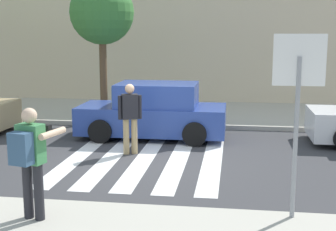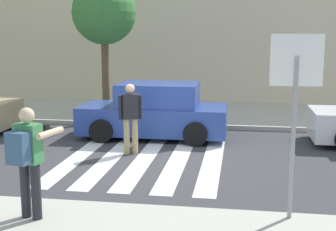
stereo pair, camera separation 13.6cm
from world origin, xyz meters
name	(u,v)px [view 2 (the right image)]	position (x,y,z in m)	size (l,w,h in m)	color
ground_plane	(144,159)	(0.00, 0.00, 0.00)	(120.00, 120.00, 0.00)	#38383A
sidewalk_far	(178,113)	(0.00, 6.00, 0.07)	(60.00, 4.80, 0.14)	#B2AD9E
building_facade_far	(192,19)	(0.00, 10.40, 3.49)	(56.00, 4.00, 6.97)	beige
crosswalk_stripe_0	(82,154)	(-1.60, 0.20, 0.00)	(0.44, 5.20, 0.01)	silver
crosswalk_stripe_1	(114,155)	(-0.80, 0.20, 0.00)	(0.44, 5.20, 0.01)	silver
crosswalk_stripe_2	(146,157)	(0.00, 0.20, 0.00)	(0.44, 5.20, 0.01)	silver
crosswalk_stripe_3	(179,158)	(0.80, 0.20, 0.00)	(0.44, 5.20, 0.01)	silver
crosswalk_stripe_4	(213,160)	(1.60, 0.20, 0.00)	(0.44, 5.20, 0.01)	silver
stop_sign	(296,86)	(3.00, -3.39, 2.19)	(0.76, 0.08, 2.80)	gray
photographer_with_backpack	(28,154)	(-0.93, -4.05, 1.17)	(0.70, 0.92, 1.72)	#232328
pedestrian_crossing	(130,115)	(-0.42, 0.44, 0.97)	(0.55, 0.36, 1.72)	tan
parked_car_blue	(155,112)	(-0.16, 2.30, 0.73)	(4.10, 1.92, 1.55)	#284293
street_tree_center	(104,13)	(-2.19, 4.37, 3.53)	(2.06, 2.06, 4.46)	brown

